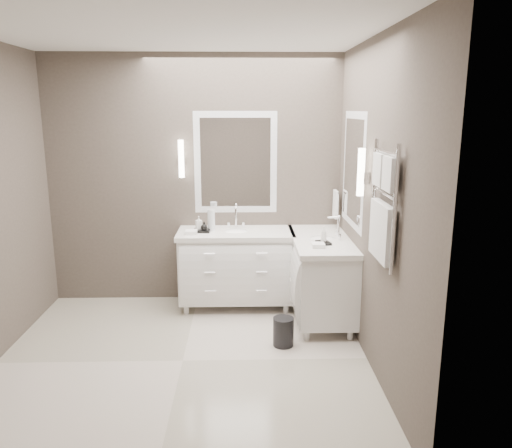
{
  "coord_description": "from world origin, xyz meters",
  "views": [
    {
      "loc": [
        0.53,
        -3.94,
        2.12
      ],
      "look_at": [
        0.65,
        0.7,
        1.05
      ],
      "focal_mm": 35.0,
      "sensor_mm": 36.0,
      "label": 1
    }
  ],
  "objects_px": {
    "towel_ladder": "(383,211)",
    "waste_bin": "(283,332)",
    "vanity_right": "(321,273)",
    "vanity_back": "(236,264)"
  },
  "relations": [
    {
      "from": "vanity_right",
      "to": "towel_ladder",
      "type": "xyz_separation_m",
      "value": [
        0.23,
        -1.3,
        0.91
      ]
    },
    {
      "from": "waste_bin",
      "to": "vanity_right",
      "type": "bearing_deg",
      "value": 55.54
    },
    {
      "from": "vanity_back",
      "to": "waste_bin",
      "type": "distance_m",
      "value": 1.11
    },
    {
      "from": "vanity_back",
      "to": "towel_ladder",
      "type": "height_order",
      "value": "towel_ladder"
    },
    {
      "from": "towel_ladder",
      "to": "waste_bin",
      "type": "relative_size",
      "value": 3.38
    },
    {
      "from": "waste_bin",
      "to": "towel_ladder",
      "type": "bearing_deg",
      "value": -45.32
    },
    {
      "from": "vanity_right",
      "to": "waste_bin",
      "type": "height_order",
      "value": "vanity_right"
    },
    {
      "from": "vanity_back",
      "to": "vanity_right",
      "type": "relative_size",
      "value": 1.0
    },
    {
      "from": "vanity_right",
      "to": "vanity_back",
      "type": "bearing_deg",
      "value": 159.62
    },
    {
      "from": "vanity_back",
      "to": "vanity_right",
      "type": "bearing_deg",
      "value": -20.38
    }
  ]
}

